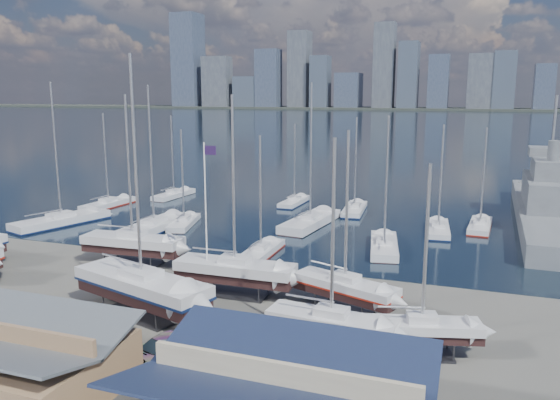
% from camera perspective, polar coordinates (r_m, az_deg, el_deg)
% --- Properties ---
extents(ground, '(1400.00, 1400.00, 0.00)m').
position_cam_1_polar(ground, '(47.17, -12.06, -9.69)').
color(ground, '#605E59').
rests_on(ground, ground).
extents(water, '(1400.00, 600.00, 0.40)m').
position_cam_1_polar(water, '(348.57, 15.83, 7.86)').
color(water, '#182137').
rests_on(water, ground).
extents(far_shore, '(1400.00, 80.00, 2.20)m').
position_cam_1_polar(far_shore, '(608.02, 17.58, 9.05)').
color(far_shore, '#2D332D').
rests_on(far_shore, ground).
extents(skyline, '(639.14, 43.80, 107.69)m').
position_cam_1_polar(skyline, '(602.38, 17.00, 12.68)').
color(skyline, '#475166').
rests_on(skyline, far_shore).
extents(shed_grey, '(12.60, 8.40, 4.17)m').
position_cam_1_polar(shed_grey, '(34.91, -26.49, -14.43)').
color(shed_grey, '#8C6B4C').
rests_on(shed_grey, ground).
extents(sailboat_cradle_2, '(10.26, 3.36, 16.48)m').
position_cam_1_polar(sailboat_cradle_2, '(55.50, -15.13, -4.39)').
color(sailboat_cradle_2, '#2D2D33').
rests_on(sailboat_cradle_2, ground).
extents(sailboat_cradle_3, '(12.54, 6.66, 19.26)m').
position_cam_1_polar(sailboat_cradle_3, '(42.78, -14.25, -8.77)').
color(sailboat_cradle_3, '#2D2D33').
rests_on(sailboat_cradle_3, ground).
extents(sailboat_cradle_4, '(10.14, 2.99, 16.45)m').
position_cam_1_polar(sailboat_cradle_4, '(45.74, -4.74, -7.35)').
color(sailboat_cradle_4, '#2D2D33').
rests_on(sailboat_cradle_4, ground).
extents(sailboat_cradle_5, '(8.67, 3.09, 13.90)m').
position_cam_1_polar(sailboat_cradle_5, '(36.13, 5.38, -12.72)').
color(sailboat_cradle_5, '#2D2D33').
rests_on(sailboat_cradle_5, ground).
extents(sailboat_cradle_6, '(8.82, 5.17, 13.94)m').
position_cam_1_polar(sailboat_cradle_6, '(42.45, 6.80, -9.06)').
color(sailboat_cradle_6, '#2D2D33').
rests_on(sailboat_cradle_6, ground).
extents(sailboat_cradle_7, '(7.71, 4.01, 12.41)m').
position_cam_1_polar(sailboat_cradle_7, '(36.57, 14.59, -12.86)').
color(sailboat_cradle_7, '#2D2D33').
rests_on(sailboat_cradle_7, ground).
extents(sailboat_moored_0, '(7.09, 13.06, 18.80)m').
position_cam_1_polar(sailboat_moored_0, '(75.13, -21.88, -2.22)').
color(sailboat_moored_0, black).
rests_on(sailboat_moored_0, water).
extents(sailboat_moored_1, '(3.48, 9.87, 14.47)m').
position_cam_1_polar(sailboat_moored_1, '(84.81, -17.49, -0.50)').
color(sailboat_moored_1, black).
rests_on(sailboat_moored_1, water).
extents(sailboat_moored_2, '(3.11, 9.25, 13.76)m').
position_cam_1_polar(sailboat_moored_2, '(90.04, -11.03, 0.47)').
color(sailboat_moored_2, black).
rests_on(sailboat_moored_2, water).
extents(sailboat_moored_3, '(3.73, 12.37, 18.37)m').
position_cam_1_polar(sailboat_moored_3, '(68.61, -13.01, -2.91)').
color(sailboat_moored_3, black).
rests_on(sailboat_moored_3, water).
extents(sailboat_moored_4, '(4.47, 8.80, 12.80)m').
position_cam_1_polar(sailboat_moored_4, '(70.34, -9.98, -2.44)').
color(sailboat_moored_4, black).
rests_on(sailboat_moored_4, water).
extents(sailboat_moored_5, '(2.73, 8.62, 12.75)m').
position_cam_1_polar(sailboat_moored_5, '(82.71, 1.52, -0.27)').
color(sailboat_moored_5, black).
rests_on(sailboat_moored_5, water).
extents(sailboat_moored_6, '(2.53, 8.75, 13.05)m').
position_cam_1_polar(sailboat_moored_6, '(56.75, -2.01, -5.55)').
color(sailboat_moored_6, black).
rests_on(sailboat_moored_6, water).
extents(sailboat_moored_7, '(4.99, 12.74, 18.73)m').
position_cam_1_polar(sailboat_moored_7, '(69.34, 3.17, -2.48)').
color(sailboat_moored_7, black).
rests_on(sailboat_moored_7, water).
extents(sailboat_moored_8, '(3.36, 9.56, 14.02)m').
position_cam_1_polar(sailboat_moored_8, '(77.81, 7.78, -1.09)').
color(sailboat_moored_8, black).
rests_on(sailboat_moored_8, water).
extents(sailboat_moored_9, '(4.42, 10.25, 14.99)m').
position_cam_1_polar(sailboat_moored_9, '(59.69, 10.81, -4.89)').
color(sailboat_moored_9, black).
rests_on(sailboat_moored_9, water).
extents(sailboat_moored_10, '(3.34, 9.28, 13.59)m').
position_cam_1_polar(sailboat_moored_10, '(68.77, 16.19, -3.04)').
color(sailboat_moored_10, black).
rests_on(sailboat_moored_10, water).
extents(sailboat_moored_11, '(3.07, 8.95, 13.16)m').
position_cam_1_polar(sailboat_moored_11, '(72.06, 20.16, -2.65)').
color(sailboat_moored_11, black).
rests_on(sailboat_moored_11, water).
extents(naval_ship_east, '(8.06, 43.38, 17.89)m').
position_cam_1_polar(naval_ship_east, '(78.62, 26.05, -0.99)').
color(naval_ship_east, slate).
rests_on(naval_ship_east, water).
extents(car_b, '(4.49, 2.60, 1.40)m').
position_cam_1_polar(car_b, '(39.49, -19.48, -13.20)').
color(car_b, gray).
rests_on(car_b, ground).
extents(car_c, '(3.14, 5.88, 1.57)m').
position_cam_1_polar(car_c, '(35.75, -9.88, -15.19)').
color(car_c, gray).
rests_on(car_c, ground).
extents(car_d, '(3.59, 5.54, 1.49)m').
position_cam_1_polar(car_d, '(36.23, -12.34, -14.99)').
color(car_d, gray).
rests_on(car_d, ground).
extents(flagpole, '(1.12, 0.12, 12.67)m').
position_cam_1_polar(flagpole, '(45.30, -7.67, -0.73)').
color(flagpole, white).
rests_on(flagpole, ground).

